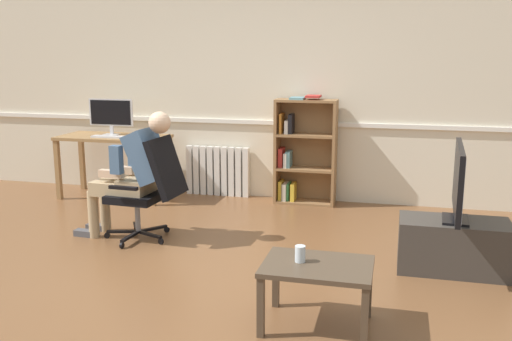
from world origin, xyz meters
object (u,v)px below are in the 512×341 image
object	(u,v)px
computer_desk	(114,145)
coffee_table	(317,273)
keyboard	(109,137)
office_chair	(150,186)
tv_screen	(458,182)
drinking_glass	(300,254)
radiator	(218,171)
tv_stand	(453,246)
bookshelf	(302,153)
person_seated	(133,171)
computer_mouse	(131,137)
imac_monitor	(111,114)

from	to	relation	value
computer_desk	coffee_table	world-z (taller)	computer_desk
keyboard	coffee_table	distance (m)	3.87
office_chair	tv_screen	world-z (taller)	tv_screen
tv_screen	drinking_glass	world-z (taller)	tv_screen
keyboard	tv_screen	xyz separation A→B (m)	(3.77, -1.39, -0.02)
radiator	drinking_glass	bearing A→B (deg)	-63.34
office_chair	coffee_table	bearing A→B (deg)	56.47
keyboard	tv_stand	world-z (taller)	keyboard
computer_desk	bookshelf	world-z (taller)	bookshelf
person_seated	tv_screen	world-z (taller)	person_seated
bookshelf	person_seated	xyz separation A→B (m)	(-1.31, -1.69, 0.06)
bookshelf	radiator	world-z (taller)	bookshelf
drinking_glass	coffee_table	bearing A→B (deg)	-6.83
computer_mouse	tv_screen	size ratio (longest dim) A/B	0.10
computer_desk	computer_mouse	bearing A→B (deg)	-22.05
tv_screen	drinking_glass	distance (m)	1.61
computer_desk	computer_mouse	world-z (taller)	computer_mouse
radiator	drinking_glass	xyz separation A→B (m)	(1.56, -3.11, 0.17)
office_chair	drinking_glass	xyz separation A→B (m)	(1.64, -1.32, -0.05)
tv_screen	drinking_glass	xyz separation A→B (m)	(-1.05, -1.20, -0.26)
bookshelf	tv_stand	size ratio (longest dim) A/B	1.47
radiator	office_chair	world-z (taller)	office_chair
imac_monitor	office_chair	world-z (taller)	imac_monitor
computer_desk	radiator	bearing A→B (deg)	18.20
tv_screen	computer_mouse	bearing A→B (deg)	71.68
drinking_glass	keyboard	bearing A→B (deg)	136.52
computer_desk	coffee_table	bearing A→B (deg)	-43.71
bookshelf	tv_stand	distance (m)	2.42
computer_mouse	tv_stand	size ratio (longest dim) A/B	0.12
tv_stand	coffee_table	size ratio (longest dim) A/B	1.25
computer_mouse	person_seated	distance (m)	1.43
computer_mouse	person_seated	bearing A→B (deg)	-63.24
bookshelf	person_seated	bearing A→B (deg)	-127.80
radiator	coffee_table	world-z (taller)	radiator
computer_desk	keyboard	xyz separation A→B (m)	(0.02, -0.14, 0.12)
computer_desk	imac_monitor	xyz separation A→B (m)	(-0.06, 0.08, 0.36)
imac_monitor	drinking_glass	distance (m)	4.00
tv_stand	drinking_glass	size ratio (longest dim) A/B	8.13
imac_monitor	tv_stand	world-z (taller)	imac_monitor
bookshelf	person_seated	size ratio (longest dim) A/B	1.04
computer_desk	imac_monitor	bearing A→B (deg)	127.45
computer_mouse	tv_stand	world-z (taller)	computer_mouse
computer_mouse	office_chair	xyz separation A→B (m)	(0.81, -1.28, -0.24)
keyboard	tv_stand	size ratio (longest dim) A/B	0.50
keyboard	person_seated	world-z (taller)	person_seated
drinking_glass	bookshelf	bearing A→B (deg)	99.42
office_chair	drinking_glass	bearing A→B (deg)	54.88
imac_monitor	tv_screen	xyz separation A→B (m)	(3.86, -1.60, -0.27)
tv_screen	drinking_glass	bearing A→B (deg)	142.31
tv_screen	imac_monitor	bearing A→B (deg)	70.98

